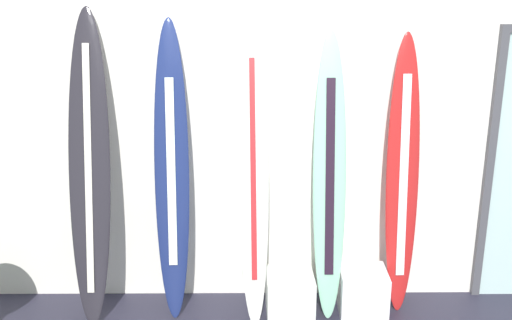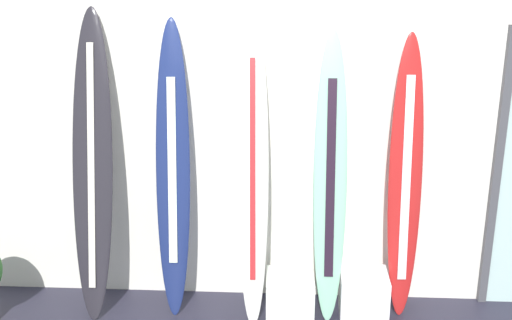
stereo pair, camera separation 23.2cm
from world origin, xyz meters
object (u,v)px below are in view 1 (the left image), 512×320
surfboard_charcoal (90,171)px  surfboard_ivory (253,173)px  surfboard_crimson (402,177)px  display_block_center (290,293)px  surfboard_seafoam (329,177)px  surfboard_navy (172,172)px  display_block_left (363,291)px

surfboard_charcoal → surfboard_ivory: bearing=-0.8°
surfboard_crimson → surfboard_ivory: bearing=-174.0°
surfboard_crimson → display_block_center: surfboard_crimson is taller
surfboard_seafoam → display_block_center: (-0.28, -0.06, -0.90)m
surfboard_crimson → display_block_center: size_ratio=5.75×
surfboard_crimson → display_block_center: 1.22m
display_block_center → surfboard_navy: bearing=176.0°
surfboard_navy → surfboard_crimson: bearing=1.6°
surfboard_ivory → surfboard_seafoam: (0.55, 0.07, -0.06)m
surfboard_crimson → display_block_center: (-0.82, -0.11, -0.89)m
display_block_left → surfboard_ivory: bearing=179.7°
surfboard_seafoam → display_block_center: 0.94m
surfboard_seafoam → surfboard_crimson: bearing=5.3°
surfboard_charcoal → surfboard_seafoam: (1.72, 0.05, -0.06)m
surfboard_ivory → surfboard_crimson: 1.11m
surfboard_charcoal → display_block_center: bearing=-0.3°
surfboard_navy → surfboard_charcoal: bearing=-174.8°
surfboard_navy → surfboard_seafoam: 1.14m
display_block_center → surfboard_seafoam: bearing=11.5°
surfboard_ivory → surfboard_crimson: (1.10, 0.12, -0.07)m
surfboard_seafoam → surfboard_crimson: surfboard_seafoam is taller
surfboard_ivory → surfboard_crimson: surfboard_ivory is taller
display_block_center → surfboard_ivory: bearing=-178.1°
surfboard_ivory → display_block_center: 1.00m
surfboard_crimson → surfboard_charcoal: bearing=-177.5°
surfboard_navy → surfboard_ivory: size_ratio=0.97×
surfboard_crimson → surfboard_navy: bearing=-178.4°
surfboard_crimson → display_block_left: 0.92m
display_block_left → surfboard_seafoam: bearing=165.5°
surfboard_charcoal → surfboard_ivory: (1.16, -0.02, -0.01)m
surfboard_charcoal → surfboard_crimson: size_ratio=1.08×
surfboard_navy → display_block_left: 1.69m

